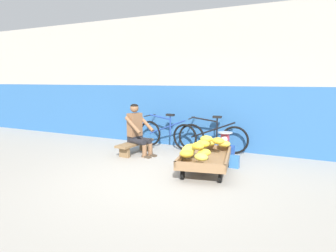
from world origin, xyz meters
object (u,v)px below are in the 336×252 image
object	(u,v)px
vendor_seated	(137,130)
bicycle_far_left	(212,137)
shopping_bag	(234,162)
bicycle_near_left	(167,134)
low_bench	(135,145)
weighing_scale	(225,139)
plastic_crate	(225,153)
banana_cart	(205,159)

from	to	relation	value
vendor_seated	bicycle_far_left	size ratio (longest dim) A/B	0.69
vendor_seated	shopping_bag	size ratio (longest dim) A/B	4.75
bicycle_near_left	bicycle_far_left	xyz separation A→B (m)	(1.15, 0.08, 0.00)
low_bench	bicycle_near_left	xyz separation A→B (m)	(0.39, 0.84, 0.15)
weighing_scale	shopping_bag	distance (m)	0.67
weighing_scale	shopping_bag	bearing A→B (deg)	-56.03
plastic_crate	banana_cart	bearing A→B (deg)	-95.42
bicycle_near_left	banana_cart	bearing A→B (deg)	-44.10
banana_cart	weighing_scale	bearing A→B (deg)	84.57
plastic_crate	bicycle_near_left	xyz separation A→B (m)	(-1.60, 0.48, 0.20)
vendor_seated	bicycle_near_left	size ratio (longest dim) A/B	0.69
plastic_crate	weighing_scale	size ratio (longest dim) A/B	1.20
bicycle_near_left	shopping_bag	world-z (taller)	bicycle_near_left
bicycle_near_left	bicycle_far_left	bearing A→B (deg)	4.11
low_bench	shopping_bag	distance (m)	2.32
weighing_scale	vendor_seated	bearing A→B (deg)	-168.67
banana_cart	vendor_seated	bearing A→B (deg)	161.79
bicycle_far_left	shopping_bag	xyz separation A→B (m)	(0.78, -1.04, -0.23)
vendor_seated	plastic_crate	size ratio (longest dim) A/B	3.17
banana_cart	bicycle_far_left	size ratio (longest dim) A/B	0.95
bicycle_near_left	low_bench	bearing A→B (deg)	-114.96
low_bench	banana_cart	bearing A→B (deg)	-18.08
low_bench	bicycle_far_left	xyz separation A→B (m)	(1.54, 0.92, 0.15)
banana_cart	bicycle_near_left	size ratio (longest dim) A/B	0.95
low_bench	shopping_bag	size ratio (longest dim) A/B	4.66
plastic_crate	weighing_scale	world-z (taller)	weighing_scale
vendor_seated	bicycle_near_left	bearing A→B (deg)	70.46
weighing_scale	low_bench	bearing A→B (deg)	-169.78
low_bench	plastic_crate	distance (m)	2.03
low_bench	bicycle_near_left	distance (m)	0.94
shopping_bag	banana_cart	bearing A→B (deg)	-129.78
banana_cart	plastic_crate	xyz separation A→B (m)	(0.09, 0.98, -0.09)
banana_cart	low_bench	distance (m)	2.00
plastic_crate	shopping_bag	size ratio (longest dim) A/B	1.50
banana_cart	plastic_crate	world-z (taller)	banana_cart
plastic_crate	vendor_seated	bearing A→B (deg)	-168.63
low_bench	vendor_seated	size ratio (longest dim) A/B	0.98
plastic_crate	bicycle_near_left	bearing A→B (deg)	163.28
banana_cart	bicycle_near_left	world-z (taller)	bicycle_near_left
plastic_crate	low_bench	bearing A→B (deg)	-169.75
shopping_bag	bicycle_far_left	bearing A→B (deg)	126.71
weighing_scale	plastic_crate	bearing A→B (deg)	90.00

